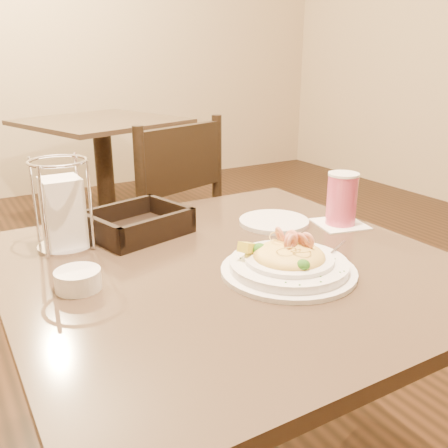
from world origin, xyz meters
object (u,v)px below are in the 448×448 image
background_table (103,154)px  napkin_caddy (63,210)px  pasta_bowl (288,262)px  drink_glass (342,199)px  side_plate (274,222)px  main_table (228,354)px  butter_ramekin (78,280)px  dining_chair_near (159,234)px  bread_basket (137,225)px

background_table → napkin_caddy: bearing=-109.2°
pasta_bowl → background_table: bearing=80.9°
drink_glass → side_plate: (-0.14, 0.09, -0.06)m
main_table → butter_ramekin: bearing=173.3°
dining_chair_near → bread_basket: bearing=44.1°
background_table → drink_glass: 2.40m
side_plate → dining_chair_near: bearing=94.7°
pasta_bowl → drink_glass: size_ratio=2.08×
drink_glass → side_plate: drink_glass is taller
main_table → bread_basket: bread_basket is taller
butter_ramekin → pasta_bowl: bearing=-20.6°
main_table → dining_chair_near: bearing=77.5°
main_table → side_plate: (0.23, 0.16, 0.23)m
bread_basket → butter_ramekin: size_ratio=3.02×
drink_glass → bread_basket: 0.52m
dining_chair_near → pasta_bowl: 0.95m
butter_ramekin → bread_basket: bearing=47.8°
dining_chair_near → butter_ramekin: 0.94m
background_table → pasta_bowl: 2.59m
background_table → pasta_bowl: pasta_bowl is taller
background_table → bread_basket: (-0.58, -2.18, 0.25)m
dining_chair_near → pasta_bowl: bearing=65.2°
drink_glass → napkin_caddy: 0.68m
background_table → side_plate: side_plate is taller
main_table → dining_chair_near: 0.82m
dining_chair_near → side_plate: 0.69m
drink_glass → butter_ramekin: bearing=-177.7°
drink_glass → background_table: bearing=87.4°
background_table → bread_basket: bread_basket is taller
napkin_caddy → butter_ramekin: 0.24m
pasta_bowl → napkin_caddy: napkin_caddy is taller
dining_chair_near → drink_glass: dining_chair_near is taller
side_plate → bread_basket: bearing=162.1°
dining_chair_near → pasta_bowl: dining_chair_near is taller
main_table → drink_glass: 0.48m
bread_basket → butter_ramekin: bread_basket is taller
bread_basket → drink_glass: bearing=-22.7°
pasta_bowl → butter_ramekin: (-0.38, 0.14, -0.01)m
main_table → butter_ramekin: butter_ramekin is taller
dining_chair_near → side_plate: bearing=76.4°
butter_ramekin → drink_glass: bearing=2.3°
background_table → pasta_bowl: bearing=-99.1°
background_table → dining_chair_near: size_ratio=1.22×
main_table → bread_basket: size_ratio=3.45×
pasta_bowl → bread_basket: 0.41m
background_table → side_plate: (-0.25, -2.29, 0.23)m
dining_chair_near → butter_ramekin: dining_chair_near is taller
pasta_bowl → side_plate: 0.31m
drink_glass → bread_basket: (-0.48, 0.20, -0.05)m
side_plate → butter_ramekin: butter_ramekin is taller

